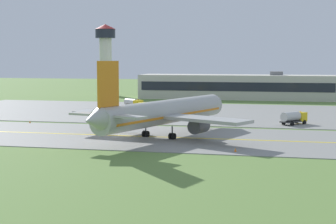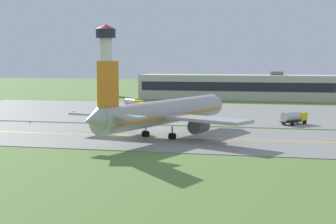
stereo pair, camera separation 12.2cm
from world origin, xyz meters
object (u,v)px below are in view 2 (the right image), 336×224
Objects in this scene: service_truck_catering at (146,108)px; service_truck_fuel at (134,103)px; service_truck_baggage at (294,117)px; airplane_lead at (164,113)px; control_tower at (106,52)px.

service_truck_fuel is at bearing 118.45° from service_truck_catering.
service_truck_baggage and service_truck_fuel have the same top height.
control_tower is at bearing 114.51° from airplane_lead.
service_truck_baggage is 102.02m from control_tower.
control_tower is (-32.05, 62.85, 13.90)m from service_truck_catering.
service_truck_fuel is at bearing -63.33° from control_tower.
airplane_lead is 6.38× the size of service_truck_fuel.
service_truck_catering is (-34.03, 13.62, -0.00)m from service_truck_baggage.
service_truck_baggage is 48.19m from service_truck_fuel.
service_truck_fuel is at bearing 147.55° from service_truck_baggage.
control_tower reaches higher than service_truck_baggage.
control_tower is at bearing 117.02° from service_truck_catering.
airplane_lead is at bearing -67.86° from service_truck_fuel.
airplane_lead reaches higher than service_truck_catering.
airplane_lead is at bearing -133.76° from service_truck_baggage.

